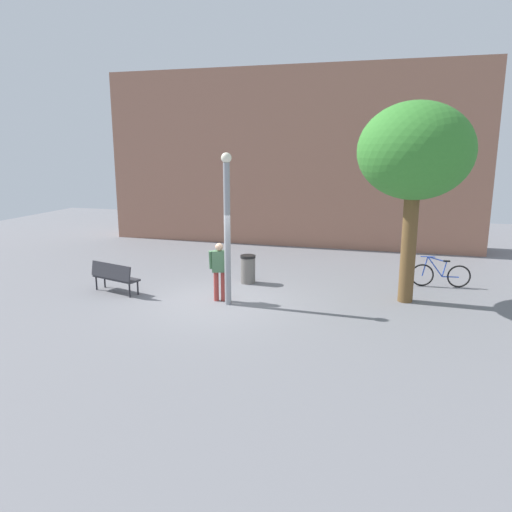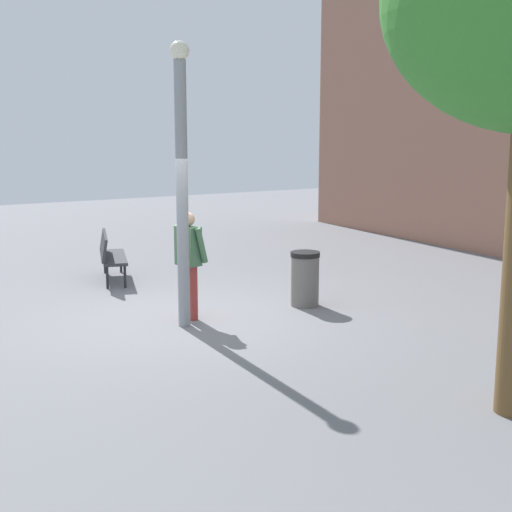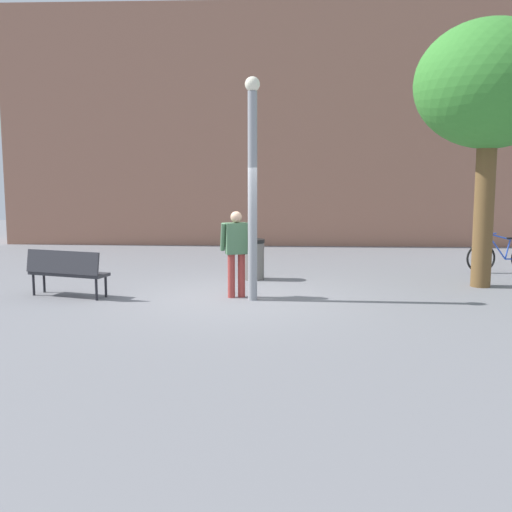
{
  "view_description": "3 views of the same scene",
  "coord_description": "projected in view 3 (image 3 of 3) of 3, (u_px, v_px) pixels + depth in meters",
  "views": [
    {
      "loc": [
        4.57,
        -12.45,
        4.25
      ],
      "look_at": [
        0.7,
        1.25,
        1.09
      ],
      "focal_mm": 34.22,
      "sensor_mm": 36.0,
      "label": 1
    },
    {
      "loc": [
        9.8,
        -4.5,
        2.98
      ],
      "look_at": [
        0.13,
        1.16,
        0.91
      ],
      "focal_mm": 50.14,
      "sensor_mm": 36.0,
      "label": 2
    },
    {
      "loc": [
        0.94,
        -12.03,
        2.48
      ],
      "look_at": [
        0.29,
        1.2,
        0.65
      ],
      "focal_mm": 44.58,
      "sensor_mm": 36.0,
      "label": 3
    }
  ],
  "objects": [
    {
      "name": "park_bench",
      "position": [
        66.0,
        269.0,
        12.27
      ],
      "size": [
        1.67,
        0.92,
        0.92
      ],
      "color": "#2D2D33",
      "rests_on": "ground_plane"
    },
    {
      "name": "bicycle_blue",
      "position": [
        503.0,
        257.0,
        15.16
      ],
      "size": [
        1.8,
        0.28,
        0.97
      ],
      "color": "black",
      "rests_on": "ground_plane"
    },
    {
      "name": "person_by_lamppost",
      "position": [
        236.0,
        248.0,
        12.2
      ],
      "size": [
        0.63,
        0.4,
        1.67
      ],
      "color": "#9E3833",
      "rests_on": "ground_plane"
    },
    {
      "name": "lamppost",
      "position": [
        253.0,
        181.0,
        11.77
      ],
      "size": [
        0.28,
        0.28,
        4.14
      ],
      "color": "gray",
      "rests_on": "ground_plane"
    },
    {
      "name": "trash_bin",
      "position": [
        254.0,
        259.0,
        14.25
      ],
      "size": [
        0.49,
        0.49,
        0.91
      ],
      "color": "#66605B",
      "rests_on": "ground_plane"
    },
    {
      "name": "plaza_tree",
      "position": [
        490.0,
        87.0,
        12.88
      ],
      "size": [
        3.06,
        3.06,
        5.47
      ],
      "color": "brown",
      "rests_on": "ground_plane"
    },
    {
      "name": "ground_plane",
      "position": [
        238.0,
        298.0,
        12.28
      ],
      "size": [
        36.0,
        36.0,
        0.0
      ],
      "primitive_type": "plane",
      "color": "slate"
    },
    {
      "name": "building_facade",
      "position": [
        259.0,
        128.0,
        20.97
      ],
      "size": [
        16.53,
        2.0,
        7.62
      ],
      "primitive_type": "cube",
      "color": "#9E6B56",
      "rests_on": "ground_plane"
    }
  ]
}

